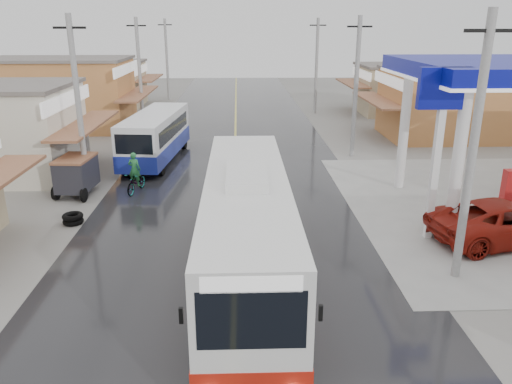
{
  "coord_description": "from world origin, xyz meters",
  "views": [
    {
      "loc": [
        0.2,
        -13.83,
        7.6
      ],
      "look_at": [
        0.79,
        2.38,
        2.08
      ],
      "focal_mm": 35.0,
      "sensor_mm": 36.0,
      "label": 1
    }
  ],
  "objects_px": {
    "cyclist": "(136,179)",
    "tyre_stack": "(73,219)",
    "second_bus": "(156,136)",
    "tricycle_near": "(76,173)",
    "coach_bus": "(247,229)",
    "jeepney": "(505,221)"
  },
  "relations": [
    {
      "from": "cyclist",
      "to": "tyre_stack",
      "type": "relative_size",
      "value": 2.41
    },
    {
      "from": "coach_bus",
      "to": "tricycle_near",
      "type": "height_order",
      "value": "coach_bus"
    },
    {
      "from": "second_bus",
      "to": "cyclist",
      "type": "height_order",
      "value": "second_bus"
    },
    {
      "from": "jeepney",
      "to": "tricycle_near",
      "type": "height_order",
      "value": "tricycle_near"
    },
    {
      "from": "coach_bus",
      "to": "tricycle_near",
      "type": "distance_m",
      "value": 11.49
    },
    {
      "from": "second_bus",
      "to": "tyre_stack",
      "type": "distance_m",
      "value": 9.77
    },
    {
      "from": "second_bus",
      "to": "jeepney",
      "type": "height_order",
      "value": "second_bus"
    },
    {
      "from": "coach_bus",
      "to": "jeepney",
      "type": "height_order",
      "value": "coach_bus"
    },
    {
      "from": "coach_bus",
      "to": "tricycle_near",
      "type": "relative_size",
      "value": 4.7
    },
    {
      "from": "cyclist",
      "to": "tricycle_near",
      "type": "height_order",
      "value": "cyclist"
    },
    {
      "from": "cyclist",
      "to": "tricycle_near",
      "type": "distance_m",
      "value": 2.7
    },
    {
      "from": "cyclist",
      "to": "tricycle_near",
      "type": "relative_size",
      "value": 0.8
    },
    {
      "from": "coach_bus",
      "to": "cyclist",
      "type": "relative_size",
      "value": 5.85
    },
    {
      "from": "coach_bus",
      "to": "second_bus",
      "type": "height_order",
      "value": "coach_bus"
    },
    {
      "from": "cyclist",
      "to": "jeepney",
      "type": "bearing_deg",
      "value": -8.98
    },
    {
      "from": "coach_bus",
      "to": "second_bus",
      "type": "bearing_deg",
      "value": 109.09
    },
    {
      "from": "coach_bus",
      "to": "tyre_stack",
      "type": "distance_m",
      "value": 8.57
    },
    {
      "from": "second_bus",
      "to": "tricycle_near",
      "type": "xyz_separation_m",
      "value": [
        -2.76,
        -5.93,
        -0.44
      ]
    },
    {
      "from": "second_bus",
      "to": "tricycle_near",
      "type": "height_order",
      "value": "second_bus"
    },
    {
      "from": "coach_bus",
      "to": "cyclist",
      "type": "bearing_deg",
      "value": 120.19
    },
    {
      "from": "tricycle_near",
      "to": "cyclist",
      "type": "bearing_deg",
      "value": 10.12
    },
    {
      "from": "jeepney",
      "to": "tyre_stack",
      "type": "distance_m",
      "value": 16.43
    }
  ]
}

